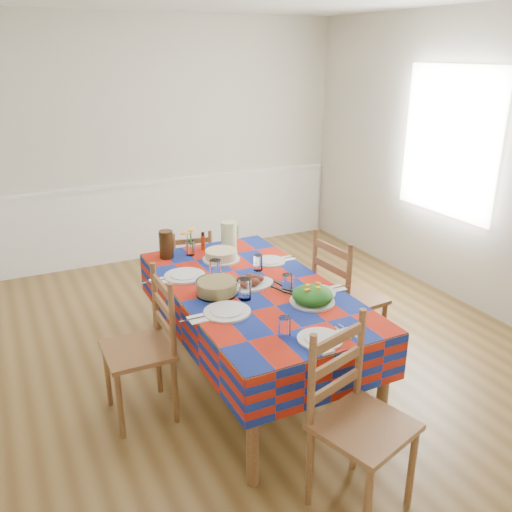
{
  "coord_description": "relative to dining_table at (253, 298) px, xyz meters",
  "views": [
    {
      "loc": [
        -1.71,
        -3.52,
        2.32
      ],
      "look_at": [
        -0.09,
        -0.26,
        0.93
      ],
      "focal_mm": 38.0,
      "sensor_mm": 36.0,
      "label": 1
    }
  ],
  "objects": [
    {
      "name": "salad_platter",
      "position": [
        0.24,
        -0.4,
        0.13
      ],
      "size": [
        0.3,
        0.3,
        0.12
      ],
      "color": "silver",
      "rests_on": "dining_table"
    },
    {
      "name": "chair_far",
      "position": [
        -0.01,
        1.26,
        -0.27
      ],
      "size": [
        0.43,
        0.42,
        0.84
      ],
      "rotation": [
        0.0,
        0.0,
        2.94
      ],
      "color": "brown",
      "rests_on": "room"
    },
    {
      "name": "dining_table",
      "position": [
        0.0,
        0.0,
        0.0
      ],
      "size": [
        1.07,
        1.99,
        0.77
      ],
      "color": "brown",
      "rests_on": "room"
    },
    {
      "name": "cake",
      "position": [
        0.01,
        0.58,
        0.12
      ],
      "size": [
        0.29,
        0.29,
        0.08
      ],
      "color": "silver",
      "rests_on": "dining_table"
    },
    {
      "name": "chair_near",
      "position": [
        -0.01,
        -1.25,
        -0.18
      ],
      "size": [
        0.57,
        0.55,
        1.04
      ],
      "rotation": [
        0.0,
        0.0,
        0.29
      ],
      "color": "brown",
      "rests_on": "room"
    },
    {
      "name": "room",
      "position": [
        0.2,
        0.43,
        0.66
      ],
      "size": [
        4.58,
        5.08,
        2.78
      ],
      "color": "brown",
      "rests_on": "ground"
    },
    {
      "name": "pasta_bowl",
      "position": [
        -0.27,
        0.0,
        0.14
      ],
      "size": [
        0.28,
        0.28,
        0.1
      ],
      "color": "white",
      "rests_on": "dining_table"
    },
    {
      "name": "chair_right",
      "position": [
        0.79,
        -0.0,
        -0.17
      ],
      "size": [
        0.48,
        0.5,
        1.06
      ],
      "rotation": [
        0.0,
        0.0,
        1.65
      ],
      "color": "brown",
      "rests_on": "room"
    },
    {
      "name": "meat_platter",
      "position": [
        -0.01,
        0.04,
        0.11
      ],
      "size": [
        0.34,
        0.25,
        0.07
      ],
      "color": "silver",
      "rests_on": "dining_table"
    },
    {
      "name": "tea_pitcher",
      "position": [
        -0.36,
        0.82,
        0.2
      ],
      "size": [
        0.11,
        0.11,
        0.22
      ],
      "primitive_type": "cylinder",
      "color": "#311C0A",
      "rests_on": "dining_table"
    },
    {
      "name": "flower_vase",
      "position": [
        -0.17,
        0.79,
        0.18
      ],
      "size": [
        0.14,
        0.12,
        0.23
      ],
      "color": "white",
      "rests_on": "dining_table"
    },
    {
      "name": "chair_left",
      "position": [
        -0.79,
        -0.0,
        -0.2
      ],
      "size": [
        0.43,
        0.45,
        1.0
      ],
      "rotation": [
        0.0,
        0.0,
        -1.58
      ],
      "color": "brown",
      "rests_on": "room"
    },
    {
      "name": "setting_left_near",
      "position": [
        -0.26,
        -0.24,
        0.12
      ],
      "size": [
        0.54,
        0.32,
        0.14
      ],
      "rotation": [
        0.0,
        0.0,
        1.57
      ],
      "color": "silver",
      "rests_on": "dining_table"
    },
    {
      "name": "setting_left_far",
      "position": [
        -0.3,
        0.34,
        0.12
      ],
      "size": [
        0.55,
        0.32,
        0.14
      ],
      "rotation": [
        0.0,
        0.0,
        1.57
      ],
      "color": "silver",
      "rests_on": "dining_table"
    },
    {
      "name": "serving_utensils",
      "position": [
        0.17,
        -0.1,
        0.09
      ],
      "size": [
        0.16,
        0.36,
        0.01
      ],
      "color": "black",
      "rests_on": "dining_table"
    },
    {
      "name": "setting_near_head",
      "position": [
        -0.04,
        -0.79,
        0.11
      ],
      "size": [
        0.43,
        0.29,
        0.13
      ],
      "color": "silver",
      "rests_on": "dining_table"
    },
    {
      "name": "green_pitcher",
      "position": [
        0.18,
        0.81,
        0.2
      ],
      "size": [
        0.13,
        0.13,
        0.22
      ],
      "primitive_type": "cylinder",
      "color": "#BEDA9A",
      "rests_on": "dining_table"
    },
    {
      "name": "hot_sauce",
      "position": [
        -0.03,
        0.87,
        0.16
      ],
      "size": [
        0.04,
        0.04,
        0.15
      ],
      "primitive_type": "cylinder",
      "color": "red",
      "rests_on": "dining_table"
    },
    {
      "name": "wainscot",
      "position": [
        0.2,
        2.91,
        -0.2
      ],
      "size": [
        4.41,
        0.06,
        0.92
      ],
      "color": "white",
      "rests_on": "room"
    },
    {
      "name": "setting_right_near",
      "position": [
        0.29,
        -0.24,
        0.11
      ],
      "size": [
        0.49,
        0.28,
        0.13
      ],
      "rotation": [
        0.0,
        0.0,
        -1.57
      ],
      "color": "silver",
      "rests_on": "dining_table"
    },
    {
      "name": "setting_right_far",
      "position": [
        0.28,
        0.33,
        0.11
      ],
      "size": [
        0.46,
        0.27,
        0.12
      ],
      "rotation": [
        0.0,
        0.0,
        -1.57
      ],
      "color": "silver",
      "rests_on": "dining_table"
    },
    {
      "name": "name_card",
      "position": [
        -0.03,
        -0.98,
        0.09
      ],
      "size": [
        0.07,
        0.02,
        0.02
      ],
      "primitive_type": "cube",
      "color": "silver",
      "rests_on": "dining_table"
    },
    {
      "name": "window_right",
      "position": [
        2.43,
        0.73,
        0.81
      ],
      "size": [
        0.0,
        1.4,
        1.4
      ],
      "primitive_type": "plane",
      "rotation": [
        0.0,
        -1.57,
        0.0
      ],
      "color": "white",
      "rests_on": "room"
    }
  ]
}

